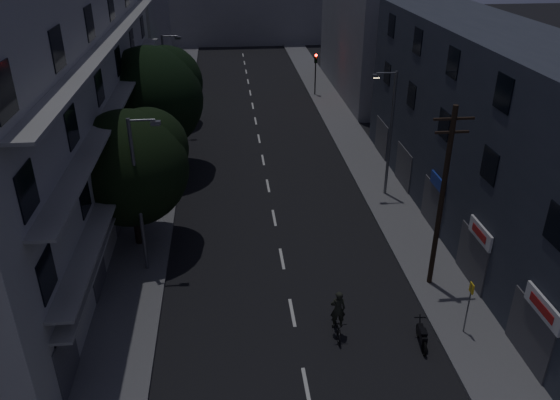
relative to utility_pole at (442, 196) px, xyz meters
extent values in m
plane|color=black|center=(-6.99, 17.01, -4.87)|extent=(160.00, 160.00, 0.00)
cube|color=#565659|center=(-14.49, 17.01, -4.79)|extent=(3.00, 90.00, 0.15)
cube|color=#565659|center=(0.51, 17.01, -4.79)|extent=(3.00, 90.00, 0.15)
cube|color=beige|center=(-6.99, -5.99, -4.86)|extent=(0.15, 2.00, 0.01)
cube|color=beige|center=(-6.99, -1.49, -4.86)|extent=(0.15, 2.00, 0.01)
cube|color=beige|center=(-6.99, 3.01, -4.86)|extent=(0.15, 2.00, 0.01)
cube|color=beige|center=(-6.99, 7.51, -4.86)|extent=(0.15, 2.00, 0.01)
cube|color=beige|center=(-6.99, 12.01, -4.86)|extent=(0.15, 2.00, 0.01)
cube|color=beige|center=(-6.99, 16.51, -4.86)|extent=(0.15, 2.00, 0.01)
cube|color=beige|center=(-6.99, 21.01, -4.86)|extent=(0.15, 2.00, 0.01)
cube|color=beige|center=(-6.99, 25.51, -4.86)|extent=(0.15, 2.00, 0.01)
cube|color=beige|center=(-6.99, 30.01, -4.86)|extent=(0.15, 2.00, 0.01)
cube|color=beige|center=(-6.99, 34.51, -4.86)|extent=(0.15, 2.00, 0.01)
cube|color=beige|center=(-6.99, 39.01, -4.86)|extent=(0.15, 2.00, 0.01)
cube|color=beige|center=(-6.99, 43.51, -4.86)|extent=(0.15, 2.00, 0.01)
cube|color=beige|center=(-6.99, 48.01, -4.86)|extent=(0.15, 2.00, 0.01)
cube|color=beige|center=(-6.99, 52.51, -4.86)|extent=(0.15, 2.00, 0.01)
cube|color=#9F9E9A|center=(-18.99, 10.01, 2.13)|extent=(6.00, 36.00, 14.00)
cube|color=black|center=(-15.97, -4.99, -2.87)|extent=(0.06, 1.60, 1.60)
cube|color=black|center=(-15.97, 1.01, -2.87)|extent=(0.06, 1.60, 1.60)
cube|color=black|center=(-15.97, 7.01, -2.87)|extent=(0.06, 1.60, 1.60)
cube|color=black|center=(-15.97, 13.01, -2.87)|extent=(0.06, 1.60, 1.60)
cube|color=black|center=(-15.97, 19.01, -2.87)|extent=(0.06, 1.60, 1.60)
cube|color=black|center=(-15.97, 25.01, -2.87)|extent=(0.06, 1.60, 1.60)
cube|color=black|center=(-15.97, -4.99, 0.33)|extent=(0.06, 1.60, 1.60)
cube|color=black|center=(-15.97, 1.01, 0.33)|extent=(0.06, 1.60, 1.60)
cube|color=black|center=(-15.97, 7.01, 0.33)|extent=(0.06, 1.60, 1.60)
cube|color=black|center=(-15.97, 13.01, 0.33)|extent=(0.06, 1.60, 1.60)
cube|color=black|center=(-15.97, 19.01, 0.33)|extent=(0.06, 1.60, 1.60)
cube|color=black|center=(-15.97, 25.01, 0.33)|extent=(0.06, 1.60, 1.60)
cube|color=black|center=(-15.97, -4.99, 3.53)|extent=(0.06, 1.60, 1.60)
cube|color=black|center=(-15.97, 1.01, 3.53)|extent=(0.06, 1.60, 1.60)
cube|color=black|center=(-15.97, 7.01, 3.53)|extent=(0.06, 1.60, 1.60)
cube|color=black|center=(-15.97, 13.01, 3.53)|extent=(0.06, 1.60, 1.60)
cube|color=black|center=(-15.97, 19.01, 3.53)|extent=(0.06, 1.60, 1.60)
cube|color=black|center=(-15.97, 25.01, 3.53)|extent=(0.06, 1.60, 1.60)
cube|color=black|center=(-15.97, -4.99, 6.73)|extent=(0.06, 1.60, 1.60)
cube|color=black|center=(-15.97, 1.01, 6.73)|extent=(0.06, 1.60, 1.60)
cube|color=black|center=(-15.97, 7.01, 6.73)|extent=(0.06, 1.60, 1.60)
cube|color=black|center=(-15.97, 13.01, 6.73)|extent=(0.06, 1.60, 1.60)
cube|color=gray|center=(-15.49, 10.01, -0.87)|extent=(1.00, 32.40, 0.12)
cube|color=gray|center=(-15.49, 10.01, 2.33)|extent=(1.00, 32.40, 0.12)
cube|color=gray|center=(-15.49, 10.01, 5.53)|extent=(1.00, 32.40, 0.12)
cube|color=gray|center=(-15.59, 10.01, -1.77)|extent=(0.80, 32.40, 0.12)
cube|color=#424247|center=(-15.96, -4.99, -3.47)|extent=(0.06, 2.40, 2.40)
cube|color=#424247|center=(-15.96, 1.01, -3.47)|extent=(0.06, 2.40, 2.40)
cube|color=#424247|center=(-15.96, 7.01, -3.47)|extent=(0.06, 2.40, 2.40)
cube|color=#424247|center=(-15.96, 13.01, -3.47)|extent=(0.06, 2.40, 2.40)
cube|color=#424247|center=(-15.96, 19.01, -3.47)|extent=(0.06, 2.40, 2.40)
cube|color=#424247|center=(-15.96, 25.01, -3.47)|extent=(0.06, 2.40, 2.40)
cube|color=#2D313D|center=(5.01, 6.01, 0.63)|extent=(6.00, 28.00, 11.00)
cube|color=black|center=(1.99, -5.49, 1.43)|extent=(0.06, 1.40, 1.50)
cube|color=black|center=(1.99, 0.01, 1.43)|extent=(0.06, 1.40, 1.50)
cube|color=black|center=(1.99, 5.51, 1.43)|extent=(0.06, 1.40, 1.50)
cube|color=black|center=(1.99, 11.01, 1.43)|extent=(0.06, 1.40, 1.50)
cube|color=black|center=(1.99, 16.51, 1.43)|extent=(0.06, 1.40, 1.50)
cube|color=black|center=(1.99, 0.01, 4.73)|extent=(0.06, 1.40, 1.50)
cube|color=black|center=(1.99, 5.51, 4.73)|extent=(0.06, 1.40, 1.50)
cube|color=black|center=(1.99, 11.01, 4.73)|extent=(0.06, 1.40, 1.50)
cube|color=black|center=(1.99, 16.51, 4.73)|extent=(0.06, 1.40, 1.50)
cube|color=#424247|center=(1.98, -5.49, -3.47)|extent=(0.06, 3.00, 2.60)
cube|color=#424247|center=(1.98, 0.01, -3.47)|extent=(0.06, 3.00, 2.60)
cube|color=#424247|center=(1.98, 5.51, -3.47)|extent=(0.06, 3.00, 2.60)
cube|color=#424247|center=(1.98, 11.01, -3.47)|extent=(0.06, 3.00, 2.60)
cube|color=#424247|center=(1.98, 16.51, -3.47)|extent=(0.06, 3.00, 2.60)
cube|color=silver|center=(1.91, -5.99, -1.77)|extent=(0.12, 2.40, 0.80)
cube|color=#B21414|center=(1.83, -5.99, -1.77)|extent=(0.02, 1.60, 0.36)
cube|color=silver|center=(1.91, -0.49, -1.77)|extent=(0.12, 2.20, 0.80)
cube|color=#B21414|center=(1.83, -0.49, -1.77)|extent=(0.02, 1.40, 0.36)
cube|color=navy|center=(1.91, 5.01, -1.77)|extent=(0.12, 2.00, 0.70)
cube|color=slate|center=(-18.99, 40.01, 3.13)|extent=(6.00, 20.00, 16.00)
cube|color=slate|center=(5.01, 34.01, 1.63)|extent=(6.00, 20.00, 13.00)
cube|color=slate|center=(-6.99, 62.01, 0.13)|extent=(24.00, 8.00, 10.00)
cylinder|color=black|center=(-14.67, 5.26, -2.68)|extent=(0.44, 0.44, 4.07)
sphere|color=black|center=(-14.67, 5.26, -0.24)|extent=(6.11, 6.11, 6.11)
sphere|color=black|center=(-13.76, 6.02, 0.53)|extent=(4.28, 4.28, 4.28)
sphere|color=black|center=(-15.44, 4.65, 0.22)|extent=(3.97, 3.97, 3.97)
cylinder|color=black|center=(-14.60, 15.27, -2.38)|extent=(0.44, 0.44, 4.68)
sphere|color=black|center=(-14.60, 15.27, 0.43)|extent=(7.04, 7.04, 7.04)
sphere|color=black|center=(-13.54, 16.15, 1.31)|extent=(4.93, 4.93, 4.93)
sphere|color=black|center=(-15.48, 14.57, 0.96)|extent=(4.58, 4.58, 4.58)
cylinder|color=black|center=(-14.75, 25.48, -2.95)|extent=(0.44, 0.44, 3.54)
sphere|color=black|center=(-14.75, 25.48, -0.82)|extent=(5.29, 5.29, 5.29)
sphere|color=black|center=(-13.95, 26.15, -0.16)|extent=(3.70, 3.70, 3.70)
sphere|color=black|center=(-15.41, 24.96, -0.43)|extent=(3.44, 3.44, 3.44)
cylinder|color=black|center=(-0.46, 32.80, -3.12)|extent=(0.12, 0.12, 3.20)
cube|color=black|center=(-0.46, 32.80, -1.07)|extent=(0.28, 0.22, 0.90)
sphere|color=#FF0C05|center=(-0.46, 32.65, -0.74)|extent=(0.22, 0.22, 0.22)
sphere|color=#3F330C|center=(-0.46, 32.65, -1.04)|extent=(0.22, 0.22, 0.22)
sphere|color=black|center=(-0.46, 32.65, -1.34)|extent=(0.22, 0.22, 0.22)
cylinder|color=black|center=(-13.30, 33.13, -3.12)|extent=(0.12, 0.12, 3.20)
cube|color=black|center=(-13.30, 33.13, -1.07)|extent=(0.28, 0.22, 0.90)
sphere|color=black|center=(-13.30, 32.98, -0.74)|extent=(0.22, 0.22, 0.22)
sphere|color=#3F330C|center=(-13.30, 32.98, -1.04)|extent=(0.22, 0.22, 0.22)
sphere|color=#0CFF26|center=(-13.30, 32.98, -1.34)|extent=(0.22, 0.22, 0.22)
cylinder|color=slate|center=(-13.97, 2.66, -0.72)|extent=(0.18, 0.18, 8.00)
cylinder|color=slate|center=(-13.37, 2.66, 3.18)|extent=(1.20, 0.10, 0.10)
cube|color=slate|center=(-12.77, 2.66, 3.03)|extent=(0.45, 0.25, 0.18)
cube|color=#4C4C4C|center=(-12.77, 2.66, 2.93)|extent=(0.35, 0.18, 0.04)
cylinder|color=slate|center=(0.50, 9.83, -0.72)|extent=(0.18, 0.18, 8.00)
cylinder|color=slate|center=(-0.10, 9.83, 3.18)|extent=(1.20, 0.10, 0.10)
cube|color=slate|center=(-0.70, 9.83, 3.03)|extent=(0.45, 0.25, 0.18)
cube|color=#FFD88C|center=(-0.70, 9.83, 2.93)|extent=(0.35, 0.18, 0.04)
cylinder|color=#57585E|center=(-14.26, 22.74, -0.72)|extent=(0.18, 0.18, 8.00)
cylinder|color=#57585E|center=(-13.66, 22.74, 3.18)|extent=(1.20, 0.10, 0.10)
cube|color=#57585E|center=(-13.06, 22.74, 3.03)|extent=(0.45, 0.25, 0.18)
cube|color=#4C4C4C|center=(-13.06, 22.74, 2.93)|extent=(0.35, 0.18, 0.04)
cylinder|color=black|center=(0.00, 0.00, -0.22)|extent=(0.24, 0.24, 9.00)
cube|color=black|center=(0.00, 0.00, 3.68)|extent=(1.80, 0.10, 0.10)
cube|color=black|center=(0.00, 0.00, 3.08)|extent=(1.50, 0.10, 0.10)
cylinder|color=#595B60|center=(0.21, -3.70, -3.47)|extent=(0.06, 0.06, 2.50)
cube|color=yellow|center=(0.21, -3.70, -2.42)|extent=(0.05, 0.35, 0.45)
torus|color=black|center=(-1.89, -4.68, -4.59)|extent=(0.17, 0.65, 0.65)
torus|color=black|center=(-1.76, -3.59, -4.59)|extent=(0.17, 0.65, 0.65)
cube|color=black|center=(-1.82, -4.14, -4.30)|extent=(0.34, 1.02, 0.32)
cube|color=black|center=(-1.84, -4.27, -4.07)|extent=(0.32, 0.44, 0.09)
cylinder|color=black|center=(-1.77, -3.64, -4.18)|extent=(0.10, 0.40, 0.77)
cube|color=black|center=(-1.76, -3.55, -3.91)|extent=(0.50, 0.09, 0.04)
imported|color=black|center=(-5.26, -3.14, -4.40)|extent=(0.66, 1.80, 0.94)
imported|color=black|center=(-5.26, -3.14, -3.50)|extent=(0.66, 0.44, 1.79)
camera|label=1|loc=(-9.58, -21.21, 11.16)|focal=35.00mm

